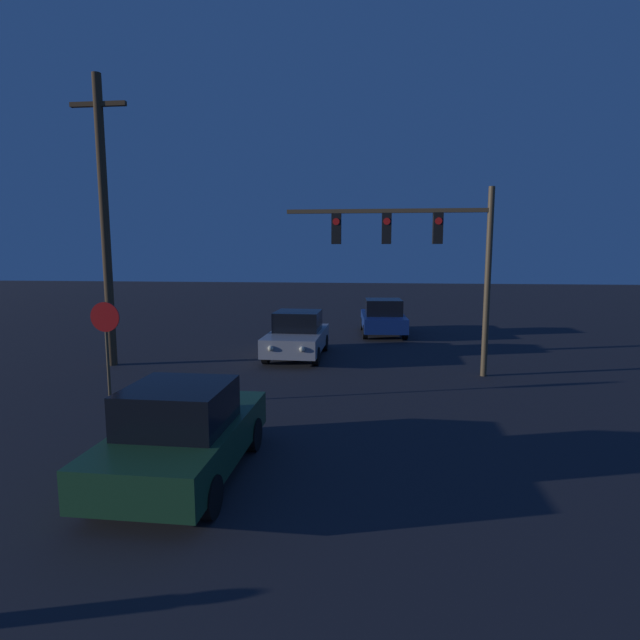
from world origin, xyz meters
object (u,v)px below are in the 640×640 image
(car_far, at_px, (383,318))
(utility_pole, at_px, (105,219))
(traffic_signal_mast, at_px, (424,246))
(stop_sign, at_px, (106,334))
(car_mid, at_px, (297,335))
(car_near, at_px, (183,433))

(car_far, relative_size, utility_pole, 0.45)
(car_far, distance_m, traffic_signal_mast, 7.87)
(utility_pole, bearing_deg, stop_sign, -62.33)
(car_mid, xyz_separation_m, traffic_signal_mast, (4.12, -2.12, 3.09))
(car_far, xyz_separation_m, utility_pole, (-8.94, -6.96, 3.94))
(car_near, bearing_deg, car_far, 77.34)
(car_mid, bearing_deg, utility_pole, 19.31)
(car_far, bearing_deg, car_mid, -125.07)
(stop_sign, bearing_deg, traffic_signal_mast, 27.50)
(car_far, bearing_deg, stop_sign, -124.48)
(car_mid, bearing_deg, car_far, -120.39)
(car_near, xyz_separation_m, car_mid, (0.43, 9.61, 0.00))
(car_near, height_order, car_mid, same)
(traffic_signal_mast, height_order, stop_sign, traffic_signal_mast)
(car_mid, height_order, stop_sign, stop_sign)
(car_far, height_order, stop_sign, stop_sign)
(car_near, height_order, stop_sign, stop_sign)
(car_near, height_order, car_far, same)
(utility_pole, bearing_deg, car_near, -54.87)
(car_mid, bearing_deg, stop_sign, 60.69)
(traffic_signal_mast, bearing_deg, car_near, -121.23)
(car_mid, distance_m, utility_pole, 7.30)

